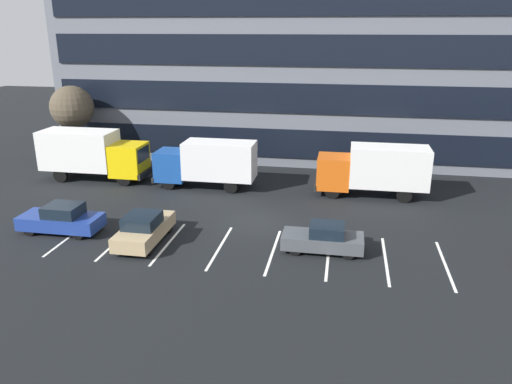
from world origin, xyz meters
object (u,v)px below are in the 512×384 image
at_px(sedan_tan, 144,229).
at_px(sedan_navy, 62,219).
at_px(box_truck_orange, 374,168).
at_px(box_truck_blue, 207,162).
at_px(sedan_charcoal, 323,239).
at_px(bare_tree, 72,108).
at_px(box_truck_yellow, 92,153).

distance_m(sedan_tan, sedan_navy, 5.06).
bearing_deg(sedan_navy, box_truck_orange, 28.66).
height_order(box_truck_blue, sedan_navy, box_truck_blue).
bearing_deg(box_truck_blue, sedan_tan, -94.47).
height_order(box_truck_orange, sedan_navy, box_truck_orange).
distance_m(sedan_charcoal, bare_tree, 25.09).
distance_m(sedan_navy, bare_tree, 15.35).
height_order(box_truck_blue, sedan_charcoal, box_truck_blue).
height_order(sedan_charcoal, sedan_navy, sedan_navy).
bearing_deg(sedan_charcoal, sedan_navy, -179.72).
xyz_separation_m(sedan_tan, bare_tree, (-11.51, 13.83, 3.95)).
bearing_deg(box_truck_blue, box_truck_orange, 0.84).
distance_m(box_truck_yellow, sedan_charcoal, 20.00).
distance_m(box_truck_orange, bare_tree, 24.22).
xyz_separation_m(box_truck_yellow, box_truck_blue, (8.89, -0.35, -0.19)).
xyz_separation_m(sedan_charcoal, sedan_navy, (-14.44, -0.07, 0.07)).
xyz_separation_m(box_truck_yellow, sedan_tan, (8.13, -10.10, -1.30)).
distance_m(box_truck_blue, sedan_charcoal, 12.67).
distance_m(box_truck_yellow, sedan_navy, 10.19).
xyz_separation_m(sedan_charcoal, bare_tree, (-20.91, 13.27, 4.02)).
relative_size(sedan_charcoal, bare_tree, 0.64).
height_order(box_truck_blue, bare_tree, bare_tree).
xyz_separation_m(box_truck_yellow, sedan_charcoal, (17.52, -9.55, -1.37)).
height_order(box_truck_yellow, sedan_charcoal, box_truck_yellow).
relative_size(sedan_tan, bare_tree, 0.70).
relative_size(box_truck_blue, sedan_tan, 1.59).
bearing_deg(box_truck_orange, sedan_tan, -140.95).
relative_size(box_truck_yellow, box_truck_blue, 1.10).
bearing_deg(sedan_tan, box_truck_blue, 85.53).
relative_size(sedan_tan, sedan_navy, 1.00).
height_order(sedan_tan, sedan_navy, sedan_tan).
bearing_deg(box_truck_yellow, sedan_tan, -51.19).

